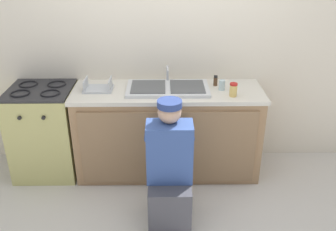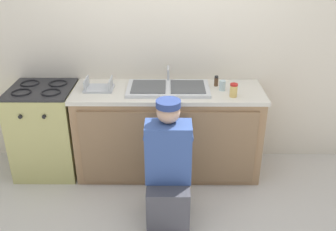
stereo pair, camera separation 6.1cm
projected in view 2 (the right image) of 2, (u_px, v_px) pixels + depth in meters
The scene contains 11 objects.
ground_plane at pixel (168, 185), 3.77m from camera, with size 12.00×12.00×0.00m, color beige.
back_wall at pixel (168, 46), 3.82m from camera, with size 6.00×0.10×2.50m, color beige.
counter_cabinet at pixel (168, 133), 3.85m from camera, with size 1.83×0.62×0.87m.
countertop at pixel (168, 92), 3.66m from camera, with size 1.87×0.62×0.04m, color beige.
sink_double_basin at pixel (168, 88), 3.64m from camera, with size 0.80×0.44×0.19m.
stove_range at pixel (47, 130), 3.85m from camera, with size 0.63×0.62×0.94m.
plumber_person at pixel (168, 173), 3.15m from camera, with size 0.42×0.61×1.10m.
water_glass at pixel (222, 85), 3.62m from camera, with size 0.06×0.06×0.10m.
dish_rack_tray at pixel (99, 87), 3.65m from camera, with size 0.28×0.22×0.11m.
spice_bottle_pepper at pixel (216, 81), 3.72m from camera, with size 0.04×0.04×0.10m.
condiment_jar at pixel (234, 90), 3.47m from camera, with size 0.07×0.07×0.13m.
Camera 2 is at (0.02, -3.10, 2.27)m, focal length 40.00 mm.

